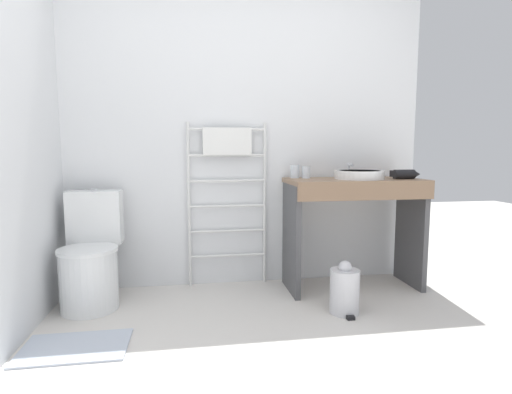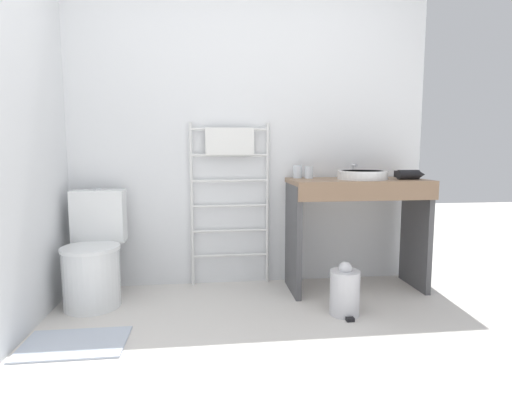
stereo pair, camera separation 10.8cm
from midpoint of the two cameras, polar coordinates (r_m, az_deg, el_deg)
name	(u,v)px [view 2 (the right image)]	position (r m, az deg, el deg)	size (l,w,h in m)	color
wall_back	(244,124)	(3.24, -0.72, 10.33)	(2.93, 0.12, 2.55)	silver
wall_side	(2,112)	(2.60, -31.48, 10.28)	(0.12, 2.34, 2.55)	silver
toilet	(94,258)	(3.01, -21.20, -8.17)	(0.39, 0.53, 0.79)	white
towel_radiator	(230,171)	(3.12, -2.76, 3.71)	(0.62, 0.06, 1.29)	silver
vanity_counter	(357,214)	(3.14, 15.18, -2.42)	(1.02, 0.50, 0.85)	#84664C
sink_basin	(362,175)	(3.11, 15.92, 3.08)	(0.37, 0.37, 0.06)	white
faucet	(353,168)	(3.29, 14.62, 3.99)	(0.02, 0.10, 0.11)	silver
cup_near_wall	(298,172)	(3.14, 6.96, 3.60)	(0.07, 0.07, 0.10)	silver
cup_near_edge	(309,172)	(3.12, 8.54, 3.51)	(0.06, 0.06, 0.09)	silver
hair_dryer	(409,175)	(3.22, 21.94, 2.99)	(0.21, 0.15, 0.07)	black
trash_bin	(345,291)	(2.75, 13.69, -12.97)	(0.19, 0.23, 0.35)	silver
bath_mat	(74,344)	(2.54, -23.36, -18.69)	(0.56, 0.36, 0.01)	#B2BCCC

